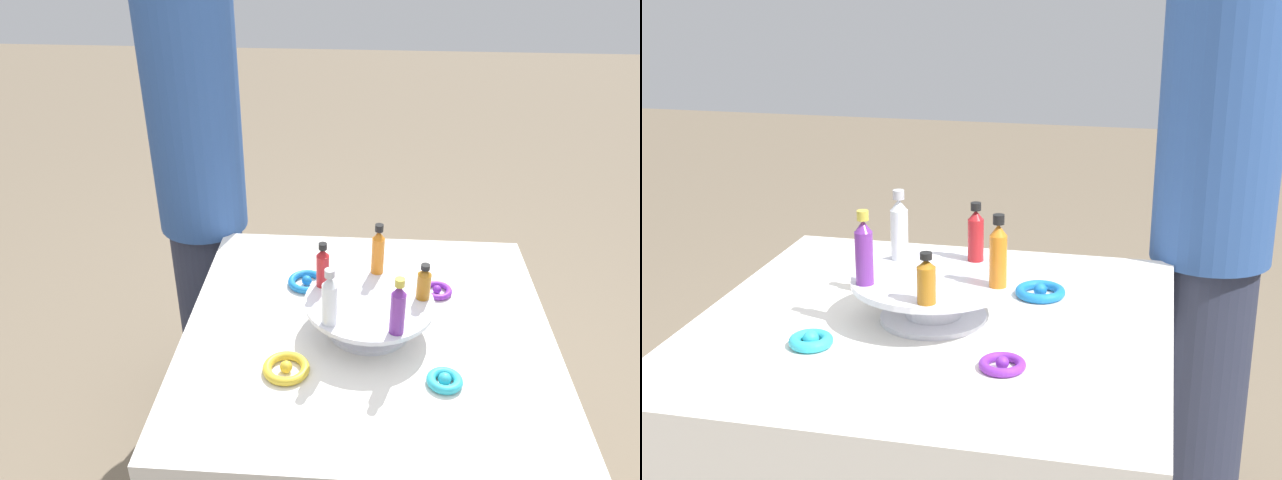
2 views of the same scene
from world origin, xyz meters
The scene contains 12 objects.
party_table centered at (0.00, 0.00, 0.35)m, with size 0.91×0.91×0.71m.
display_stand centered at (0.00, 0.00, 0.76)m, with size 0.31×0.31×0.09m.
bottle_red centered at (-0.06, -0.12, 0.85)m, with size 0.03×0.03×0.12m.
bottle_clear centered at (0.09, -0.09, 0.86)m, with size 0.04×0.04×0.14m.
bottle_purple centered at (0.12, 0.06, 0.86)m, with size 0.03×0.03×0.14m.
bottle_amber centered at (-0.02, 0.13, 0.84)m, with size 0.03×0.03×0.09m.
bottle_orange centered at (-0.13, 0.02, 0.86)m, with size 0.03×0.03×0.14m.
ribbon_bow_purple centered at (-0.17, 0.18, 0.72)m, with size 0.08×0.08×0.02m.
ribbon_bow_blue centered at (-0.18, -0.17, 0.72)m, with size 0.10×0.10×0.03m.
ribbon_bow_gold centered at (0.17, -0.18, 0.72)m, with size 0.11×0.11×0.03m.
ribbon_bow_teal centered at (0.18, 0.17, 0.72)m, with size 0.08×0.08×0.03m.
person_figure centered at (-0.54, -0.54, 0.83)m, with size 0.28×0.28×1.65m.
Camera 1 is at (1.23, -0.03, 1.67)m, focal length 35.00 mm.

